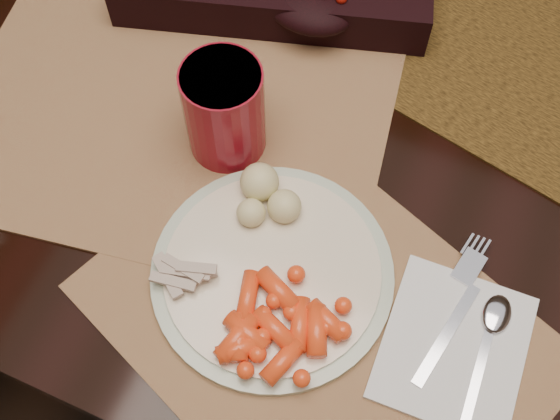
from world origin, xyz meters
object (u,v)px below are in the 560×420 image
at_px(turkey_shreds, 178,277).
at_px(napkin, 454,347).
at_px(baby_carrots, 276,326).
at_px(dinner_plate, 272,272).
at_px(placemat_main, 320,325).
at_px(mashed_potatoes, 266,199).
at_px(dining_table, 360,210).
at_px(red_cup, 224,111).

xyz_separation_m(turkey_shreds, napkin, (0.27, 0.05, -0.02)).
relative_size(baby_carrots, turkey_shreds, 1.54).
bearing_deg(dinner_plate, turkey_shreds, -149.46).
xyz_separation_m(placemat_main, mashed_potatoes, (-0.10, 0.09, 0.04)).
xyz_separation_m(dinner_plate, napkin, (0.19, 0.00, -0.00)).
xyz_separation_m(dining_table, dinner_plate, (-0.02, -0.31, 0.39)).
height_order(placemat_main, baby_carrots, baby_carrots).
bearing_deg(red_cup, mashed_potatoes, -41.51).
distance_m(baby_carrots, red_cup, 0.23).
bearing_deg(placemat_main, dinner_plate, 177.11).
distance_m(dining_table, mashed_potatoes, 0.49).
distance_m(dinner_plate, red_cup, 0.18).
xyz_separation_m(dinner_plate, red_cup, (-0.11, 0.13, 0.05)).
xyz_separation_m(dining_table, turkey_shreds, (-0.10, -0.35, 0.40)).
bearing_deg(turkey_shreds, red_cup, 100.02).
distance_m(dining_table, red_cup, 0.49).
bearing_deg(dinner_plate, napkin, 0.05).
bearing_deg(red_cup, napkin, -22.98).
bearing_deg(mashed_potatoes, dining_table, 77.15).
height_order(baby_carrots, red_cup, red_cup).
bearing_deg(mashed_potatoes, baby_carrots, -61.65).
relative_size(baby_carrots, napkin, 0.65).
relative_size(turkey_shreds, napkin, 0.42).
relative_size(dining_table, turkey_shreds, 27.34).
bearing_deg(napkin, dining_table, 116.92).
height_order(dinner_plate, napkin, dinner_plate).
relative_size(napkin, red_cup, 1.32).
bearing_deg(baby_carrots, placemat_main, 36.48).
distance_m(mashed_potatoes, napkin, 0.24).
xyz_separation_m(turkey_shreds, red_cup, (-0.03, 0.18, 0.04)).
distance_m(dining_table, placemat_main, 0.51).
bearing_deg(turkey_shreds, baby_carrots, -4.17).
bearing_deg(red_cup, turkey_shreds, -79.98).
xyz_separation_m(dining_table, mashed_potatoes, (-0.06, -0.25, 0.42)).
height_order(mashed_potatoes, red_cup, red_cup).
bearing_deg(dining_table, napkin, -61.03).
xyz_separation_m(mashed_potatoes, red_cup, (-0.08, 0.07, 0.02)).
relative_size(placemat_main, dinner_plate, 1.75).
distance_m(napkin, red_cup, 0.33).
xyz_separation_m(dinner_plate, baby_carrots, (0.03, -0.06, 0.02)).
xyz_separation_m(placemat_main, napkin, (0.13, 0.03, 0.00)).
distance_m(dining_table, dinner_plate, 0.49).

